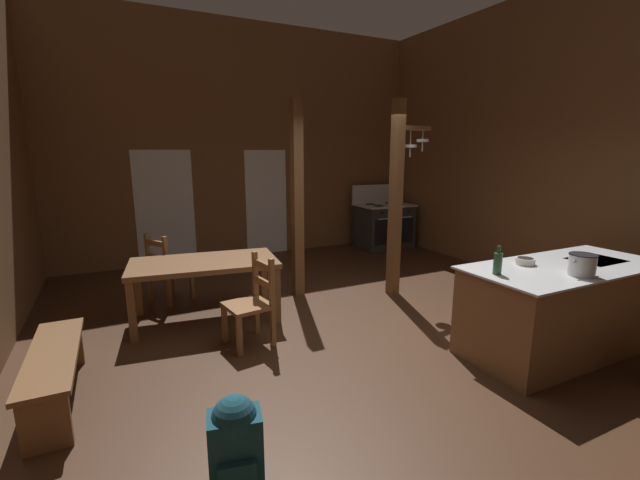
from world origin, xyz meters
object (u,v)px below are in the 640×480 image
backpack (235,440)px  bottle_tall_on_counter (498,263)px  ladderback_chair_near_window (252,303)px  kitchen_island (562,308)px  ladderback_chair_by_post (167,269)px  stove_range (383,225)px  mixing_bowl_on_counter (525,261)px  dining_table (204,268)px  stockpot_on_counter (582,265)px  bench_along_left_wall (55,367)px

backpack → bottle_tall_on_counter: bearing=8.0°
ladderback_chair_near_window → backpack: bearing=-110.7°
kitchen_island → ladderback_chair_near_window: 3.19m
ladderback_chair_near_window → ladderback_chair_by_post: 1.86m
stove_range → backpack: size_ratio=2.21×
bottle_tall_on_counter → stove_range: bearing=66.5°
ladderback_chair_by_post → mixing_bowl_on_counter: bearing=-45.4°
stove_range → backpack: (-4.59, -4.97, -0.17)m
mixing_bowl_on_counter → backpack: bearing=-171.3°
mixing_bowl_on_counter → bottle_tall_on_counter: (-0.54, -0.12, 0.07)m
kitchen_island → mixing_bowl_on_counter: size_ratio=11.73×
dining_table → stockpot_on_counter: bearing=-43.7°
dining_table → mixing_bowl_on_counter: (2.73, -2.24, 0.29)m
dining_table → bench_along_left_wall: 1.92m
stockpot_on_counter → bench_along_left_wall: bearing=160.5°
mixing_bowl_on_counter → bottle_tall_on_counter: size_ratio=0.69×
ladderback_chair_near_window → ladderback_chair_by_post: (-0.65, 1.75, 0.00)m
stockpot_on_counter → dining_table: bearing=136.3°
ladderback_chair_near_window → mixing_bowl_on_counter: bearing=-29.4°
stove_range → bench_along_left_wall: 6.63m
ladderback_chair_near_window → bottle_tall_on_counter: bottle_tall_on_counter is taller
ladderback_chair_near_window → stockpot_on_counter: stockpot_on_counter is taller
ladderback_chair_by_post → ladderback_chair_near_window: bearing=-69.7°
dining_table → mixing_bowl_on_counter: mixing_bowl_on_counter is taller
dining_table → bench_along_left_wall: bearing=-140.7°
stove_range → dining_table: stove_range is taller
kitchen_island → stove_range: bearing=76.7°
bench_along_left_wall → stove_range: bearing=31.4°
backpack → dining_table: bearing=81.9°
stove_range → ladderback_chair_by_post: size_ratio=1.39×
kitchen_island → ladderback_chair_near_window: bearing=150.6°
kitchen_island → stove_range: (1.11, 4.70, 0.03)m
kitchen_island → mixing_bowl_on_counter: (-0.36, 0.20, 0.49)m
dining_table → ladderback_chair_near_window: size_ratio=1.90×
stockpot_on_counter → mixing_bowl_on_counter: bearing=103.9°
kitchen_island → ladderback_chair_by_post: (-3.43, 3.31, -0.00)m
backpack → stockpot_on_counter: size_ratio=1.94×
bench_along_left_wall → mixing_bowl_on_counter: size_ratio=7.62×
ladderback_chair_near_window → ladderback_chair_by_post: same height
dining_table → ladderback_chair_near_window: ladderback_chair_near_window is taller
mixing_bowl_on_counter → stove_range: bearing=71.9°
dining_table → bench_along_left_wall: dining_table is taller
ladderback_chair_by_post → stove_range: bearing=16.9°
ladderback_chair_near_window → stockpot_on_counter: bearing=-36.0°
dining_table → bottle_tall_on_counter: size_ratio=6.71×
ladderback_chair_by_post → backpack: size_ratio=1.59×
kitchen_island → mixing_bowl_on_counter: 0.64m
bench_along_left_wall → stockpot_on_counter: 4.63m
kitchen_island → mixing_bowl_on_counter: bearing=150.3°
ladderback_chair_near_window → stockpot_on_counter: 3.20m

